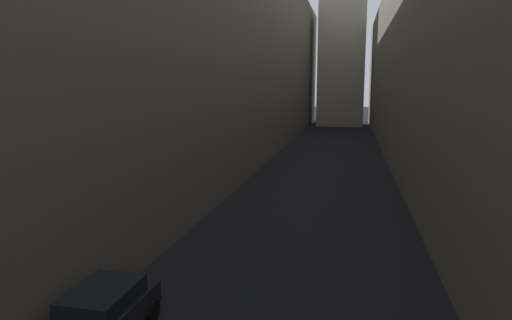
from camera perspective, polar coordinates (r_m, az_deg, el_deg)
The scene contains 4 objects.
ground_plane at distance 40.63m, azimuth 8.78°, elevation -0.80°, with size 264.00×264.00×0.00m, color black.
building_block_left at distance 44.81m, azimuth -8.24°, elevation 13.73°, with size 15.28×108.00×21.20m, color #60594F.
building_block_right at distance 43.41m, azimuth 26.86°, elevation 11.24°, with size 14.80×108.00×18.53m, color #756B5B.
parked_car_left_third at distance 13.65m, azimuth -19.03°, elevation -18.05°, with size 1.92×4.24×1.52m.
Camera 1 is at (2.10, 8.02, 6.91)m, focal length 31.65 mm.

